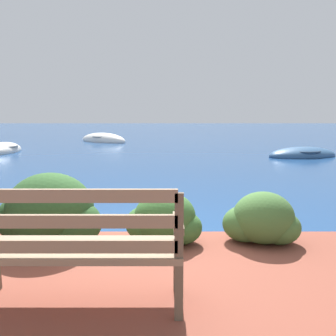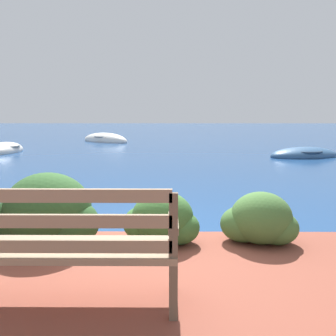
{
  "view_description": "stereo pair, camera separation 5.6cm",
  "coord_description": "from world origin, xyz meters",
  "px_view_note": "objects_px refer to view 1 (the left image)",
  "views": [
    {
      "loc": [
        0.55,
        -4.29,
        1.67
      ],
      "look_at": [
        0.53,
        4.63,
        0.26
      ],
      "focal_mm": 40.0,
      "sensor_mm": 36.0,
      "label": 1
    },
    {
      "loc": [
        0.6,
        -4.29,
        1.67
      ],
      "look_at": [
        0.53,
        4.63,
        0.26
      ],
      "focal_mm": 40.0,
      "sensor_mm": 36.0,
      "label": 2
    }
  ],
  "objects_px": {
    "rowboat_mid": "(3,151)",
    "rowboat_far": "(104,140)",
    "rowboat_nearest": "(303,155)",
    "park_bench": "(78,244)"
  },
  "relations": [
    {
      "from": "park_bench",
      "to": "rowboat_mid",
      "type": "relative_size",
      "value": 0.67
    },
    {
      "from": "rowboat_mid",
      "to": "rowboat_far",
      "type": "distance_m",
      "value": 5.65
    },
    {
      "from": "rowboat_mid",
      "to": "rowboat_far",
      "type": "bearing_deg",
      "value": -32.78
    },
    {
      "from": "rowboat_nearest",
      "to": "rowboat_far",
      "type": "relative_size",
      "value": 0.93
    },
    {
      "from": "rowboat_mid",
      "to": "rowboat_nearest",
      "type": "bearing_deg",
      "value": -95.96
    },
    {
      "from": "park_bench",
      "to": "rowboat_far",
      "type": "distance_m",
      "value": 16.85
    },
    {
      "from": "rowboat_far",
      "to": "rowboat_nearest",
      "type": "bearing_deg",
      "value": -0.5
    },
    {
      "from": "rowboat_far",
      "to": "park_bench",
      "type": "bearing_deg",
      "value": -44.43
    },
    {
      "from": "park_bench",
      "to": "rowboat_nearest",
      "type": "height_order",
      "value": "park_bench"
    },
    {
      "from": "park_bench",
      "to": "rowboat_nearest",
      "type": "distance_m",
      "value": 11.88
    }
  ]
}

